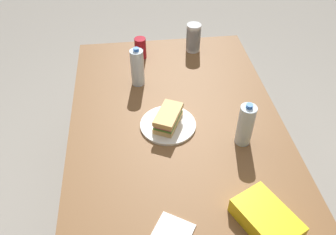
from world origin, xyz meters
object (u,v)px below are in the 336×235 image
object	(u,v)px
chip_bag	(266,219)
plastic_cup_stack	(193,38)
paper_plate	(168,124)
water_bottle_tall	(137,67)
water_bottle_spare	(245,125)
dining_table	(177,138)
soda_can_red	(140,48)
sandwich	(168,118)

from	to	relation	value
chip_bag	plastic_cup_stack	bearing A→B (deg)	-23.13
paper_plate	water_bottle_tall	distance (m)	0.37
paper_plate	water_bottle_spare	size ratio (longest dim) A/B	1.21
dining_table	water_bottle_spare	world-z (taller)	water_bottle_spare
soda_can_red	water_bottle_tall	xyz separation A→B (m)	(0.25, -0.03, 0.04)
soda_can_red	plastic_cup_stack	xyz separation A→B (m)	(-0.04, 0.32, 0.02)
paper_plate	water_bottle_tall	world-z (taller)	water_bottle_tall
paper_plate	plastic_cup_stack	bearing A→B (deg)	160.34
water_bottle_tall	sandwich	bearing A→B (deg)	18.93
soda_can_red	water_bottle_tall	size ratio (longest dim) A/B	0.57
chip_bag	plastic_cup_stack	world-z (taller)	plastic_cup_stack
sandwich	plastic_cup_stack	distance (m)	0.68
paper_plate	water_bottle_spare	bearing A→B (deg)	66.19
plastic_cup_stack	sandwich	bearing A→B (deg)	-19.54
plastic_cup_stack	dining_table	bearing A→B (deg)	-16.16
paper_plate	chip_bag	distance (m)	0.61
paper_plate	chip_bag	xyz separation A→B (m)	(0.54, 0.28, 0.03)
water_bottle_tall	dining_table	bearing A→B (deg)	25.15
dining_table	water_bottle_tall	distance (m)	0.42
water_bottle_tall	soda_can_red	bearing A→B (deg)	173.42
paper_plate	water_bottle_tall	bearing A→B (deg)	-160.86
sandwich	soda_can_red	size ratio (longest dim) A/B	1.69
soda_can_red	dining_table	bearing A→B (deg)	12.52
dining_table	water_bottle_spare	xyz separation A→B (m)	(0.14, 0.27, 0.19)
dining_table	sandwich	xyz separation A→B (m)	(0.00, -0.04, 0.14)
water_bottle_tall	plastic_cup_stack	size ratio (longest dim) A/B	1.29
water_bottle_tall	water_bottle_spare	distance (m)	0.65
soda_can_red	chip_bag	size ratio (longest dim) A/B	0.53
paper_plate	soda_can_red	xyz separation A→B (m)	(-0.59, -0.09, 0.06)
dining_table	paper_plate	size ratio (longest dim) A/B	5.98
chip_bag	water_bottle_spare	distance (m)	0.41
dining_table	sandwich	distance (m)	0.15
paper_plate	dining_table	bearing A→B (deg)	88.17
paper_plate	sandwich	bearing A→B (deg)	0.49
chip_bag	water_bottle_tall	distance (m)	0.97
chip_bag	plastic_cup_stack	size ratio (longest dim) A/B	1.38
chip_bag	water_bottle_tall	size ratio (longest dim) A/B	1.07
sandwich	water_bottle_tall	bearing A→B (deg)	-161.07
chip_bag	plastic_cup_stack	xyz separation A→B (m)	(-1.18, -0.06, 0.05)
dining_table	plastic_cup_stack	size ratio (longest dim) A/B	9.29
sandwich	soda_can_red	distance (m)	0.60
sandwich	water_bottle_spare	size ratio (longest dim) A/B	0.96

